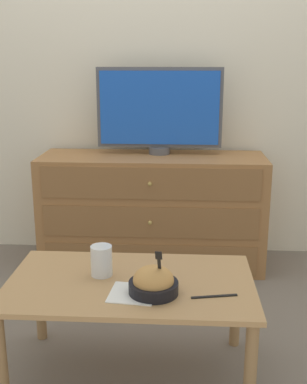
{
  "coord_description": "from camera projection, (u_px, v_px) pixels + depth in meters",
  "views": [
    {
      "loc": [
        0.2,
        -3.01,
        1.22
      ],
      "look_at": [
        0.09,
        -1.09,
        0.69
      ],
      "focal_mm": 45.0,
      "sensor_mm": 36.0,
      "label": 1
    }
  ],
  "objects": [
    {
      "name": "ground_plane",
      "position": [
        150.0,
        248.0,
        3.23
      ],
      "size": [
        12.0,
        12.0,
        0.0
      ],
      "primitive_type": "plane",
      "color": "#70665B"
    },
    {
      "name": "wall_back",
      "position": [
        150.0,
        46.0,
        2.91
      ],
      "size": [
        12.0,
        0.05,
        2.6
      ],
      "color": "silver",
      "rests_on": "ground_plane"
    },
    {
      "name": "dresser",
      "position": [
        152.0,
        211.0,
        2.9
      ],
      "size": [
        1.32,
        0.44,
        0.68
      ],
      "color": "#9E6B3D",
      "rests_on": "ground_plane"
    },
    {
      "name": "tv",
      "position": [
        159.0,
        109.0,
        2.81
      ],
      "size": [
        0.73,
        0.12,
        0.5
      ],
      "color": "#515156",
      "rests_on": "dresser"
    },
    {
      "name": "coffee_table",
      "position": [
        130.0,
        294.0,
        1.84
      ],
      "size": [
        0.94,
        0.54,
        0.41
      ],
      "color": "tan",
      "rests_on": "ground_plane"
    },
    {
      "name": "takeout_bowl",
      "position": [
        153.0,
        283.0,
        1.72
      ],
      "size": [
        0.18,
        0.18,
        0.18
      ],
      "color": "black",
      "rests_on": "coffee_table"
    },
    {
      "name": "drink_cup",
      "position": [
        102.0,
        262.0,
        1.86
      ],
      "size": [
        0.08,
        0.08,
        0.12
      ],
      "color": "beige",
      "rests_on": "coffee_table"
    },
    {
      "name": "napkin",
      "position": [
        133.0,
        293.0,
        1.73
      ],
      "size": [
        0.18,
        0.18,
        0.0
      ],
      "color": "white",
      "rests_on": "coffee_table"
    },
    {
      "name": "knife",
      "position": [
        214.0,
        296.0,
        1.7
      ],
      "size": [
        0.17,
        0.04,
        0.01
      ],
      "color": "black",
      "rests_on": "coffee_table"
    }
  ]
}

